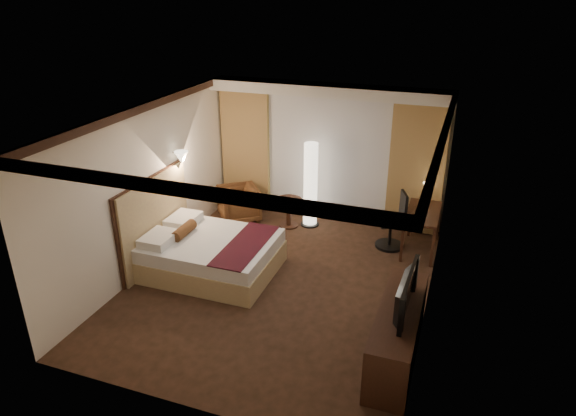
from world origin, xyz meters
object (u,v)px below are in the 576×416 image
(side_table, at_px, (289,213))
(floor_lamp, at_px, (310,185))
(office_chair, at_px, (391,220))
(television, at_px, (400,286))
(armchair, at_px, (239,202))
(dresser, at_px, (397,333))
(bed, at_px, (212,255))
(desk, at_px, (421,231))

(side_table, bearing_deg, floor_lamp, 27.07)
(office_chair, bearing_deg, television, -100.85)
(side_table, distance_m, office_chair, 2.02)
(armchair, bearing_deg, dresser, 10.76)
(bed, relative_size, dresser, 1.06)
(side_table, bearing_deg, television, -51.23)
(desk, bearing_deg, dresser, -89.05)
(armchair, height_order, side_table, armchair)
(bed, height_order, office_chair, office_chair)
(office_chair, relative_size, television, 0.96)
(armchair, xyz_separation_m, television, (3.58, -3.10, 0.68))
(dresser, distance_m, television, 0.69)
(floor_lamp, xyz_separation_m, office_chair, (1.62, -0.38, -0.32))
(armchair, height_order, dresser, armchair)
(side_table, relative_size, dresser, 0.30)
(bed, relative_size, floor_lamp, 1.20)
(armchair, xyz_separation_m, floor_lamp, (1.41, 0.25, 0.46))
(floor_lamp, bearing_deg, armchair, -169.96)
(side_table, xyz_separation_m, television, (2.54, -3.16, 0.77))
(floor_lamp, height_order, dresser, floor_lamp)
(dresser, bearing_deg, television, 180.00)
(side_table, bearing_deg, office_chair, -5.57)
(dresser, xyz_separation_m, television, (-0.03, 0.00, 0.69))
(desk, bearing_deg, armchair, 178.63)
(television, bearing_deg, dresser, -88.19)
(armchair, bearing_deg, bed, -26.21)
(floor_lamp, bearing_deg, dresser, -56.74)
(bed, xyz_separation_m, floor_lamp, (0.98, 2.22, 0.54))
(desk, xyz_separation_m, television, (0.02, -3.02, 0.68))
(side_table, bearing_deg, desk, -3.28)
(armchair, xyz_separation_m, office_chair, (3.03, -0.13, 0.15))
(bed, bearing_deg, floor_lamp, 66.20)
(desk, bearing_deg, bed, -148.93)
(floor_lamp, distance_m, dresser, 4.04)
(bed, bearing_deg, office_chair, 35.18)
(side_table, bearing_deg, bed, -106.65)
(side_table, height_order, television, television)
(side_table, relative_size, office_chair, 0.54)
(dresser, bearing_deg, floor_lamp, 123.26)
(dresser, relative_size, television, 1.74)
(bed, height_order, desk, desk)
(bed, height_order, side_table, bed)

